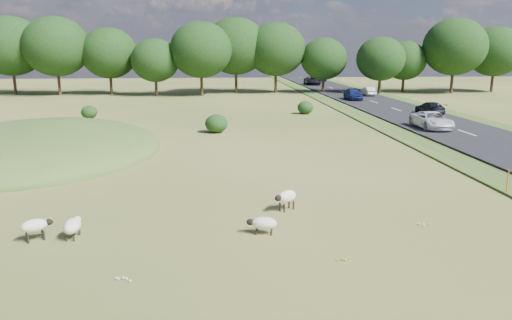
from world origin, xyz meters
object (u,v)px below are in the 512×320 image
Objects in this scene: sheep_0 at (286,197)px; car_3 at (432,120)px; car_6 at (430,108)px; sheep_2 at (73,226)px; car_2 at (320,77)px; car_0 at (312,81)px; car_5 at (368,91)px; sheep_3 at (263,223)px; marker_post at (507,182)px; car_4 at (353,94)px; sheep_1 at (35,226)px.

car_3 is at bearing -166.86° from sheep_0.
car_6 is at bearing 67.22° from car_3.
car_2 reaches higher than sheep_2.
car_0 is 1.45× the size of car_5.
car_3 is at bearing -115.86° from sheep_3.
car_3 reaches higher than car_6.
sheep_2 is at bearing -107.36° from car_0.
sheep_0 is at bearing -127.23° from car_3.
car_3 is (4.34, 18.49, 0.35)m from marker_post.
sheep_3 is 89.06m from car_2.
sheep_2 is 0.25× the size of car_2.
car_5 is (3.80, 5.65, -0.13)m from car_4.
car_4 is at bearing -148.52° from sheep_0.
car_6 is (3.80, -43.68, -0.12)m from car_0.
sheep_1 is 0.21× the size of car_0.
sheep_3 is 0.22× the size of car_0.
sheep_3 is (7.04, -0.19, -0.05)m from sheep_2.
car_2 reaches higher than car_6.
car_3 is (0.00, -52.73, -0.06)m from car_0.
car_4 is (-3.80, -39.40, -0.00)m from car_2.
car_0 is (15.25, 72.81, 0.39)m from sheep_0.
car_2 is 1.19× the size of car_6.
car_0 is 1.24× the size of car_6.
car_0 is 1.09× the size of car_3.
marker_post is at bearing -150.46° from sheep_3.
sheep_0 is 3.01m from sheep_3.
car_4 reaches higher than sheep_0.
car_4 is at bearing 30.17° from sheep_1.
car_4 is (16.52, 47.30, 0.58)m from sheep_3.
car_2 is 64.02m from car_3.
sheep_0 is at bearing -101.83° from car_0.
car_5 reaches higher than sheep_2.
marker_post is at bearing -74.08° from sheep_2.
car_6 is (27.36, 31.66, 0.42)m from sheep_2.
car_4 is at bearing -99.19° from sheep_3.
car_3 is (15.25, 20.07, 0.33)m from sheep_0.
car_5 is at bearing 56.09° from car_4.
car_2 is at bearing 39.59° from sheep_1.
car_6 reaches higher than sheep_2.
car_5 reaches higher than sheep_3.
car_6 is (28.62, 31.84, 0.32)m from sheep_1.
sheep_1 is 8.31m from sheep_3.
marker_post reaches higher than sheep_3.
car_4 is at bearing -22.74° from sheep_2.
sheep_0 is at bearing 77.22° from car_2.
sheep_0 reaches higher than sheep_2.
car_3 reaches higher than sheep_2.
car_0 is at bearing -92.28° from sheep_3.
sheep_3 is at bearing -32.22° from sheep_1.
sheep_0 is 9.95m from sheep_1.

